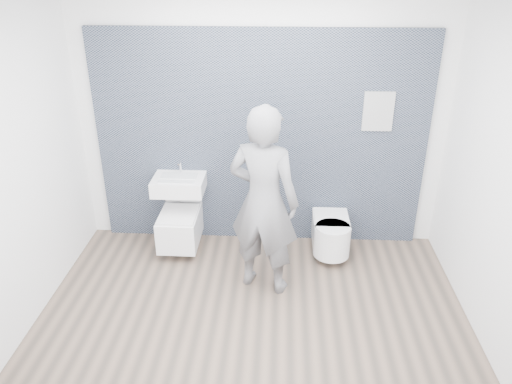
# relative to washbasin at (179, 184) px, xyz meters

# --- Properties ---
(ground) EXTENTS (4.00, 4.00, 0.00)m
(ground) POSITION_rel_washbasin_xyz_m (0.88, -1.23, -0.77)
(ground) COLOR brown
(ground) RESTS_ON ground
(room_shell) EXTENTS (4.00, 4.00, 4.00)m
(room_shell) POSITION_rel_washbasin_xyz_m (0.88, -1.23, 0.97)
(room_shell) COLOR silver
(room_shell) RESTS_ON ground
(tile_wall) EXTENTS (3.60, 0.06, 2.40)m
(tile_wall) POSITION_rel_washbasin_xyz_m (0.88, 0.24, -0.77)
(tile_wall) COLOR black
(tile_wall) RESTS_ON ground
(washbasin) EXTENTS (0.56, 0.42, 0.42)m
(washbasin) POSITION_rel_washbasin_xyz_m (0.00, 0.00, 0.00)
(washbasin) COLOR white
(washbasin) RESTS_ON ground
(toilet_square) EXTENTS (0.43, 0.62, 0.77)m
(toilet_square) POSITION_rel_washbasin_xyz_m (0.00, -0.09, -0.47)
(toilet_square) COLOR white
(toilet_square) RESTS_ON ground
(toilet_rounded) EXTENTS (0.39, 0.66, 0.36)m
(toilet_rounded) POSITION_rel_washbasin_xyz_m (1.69, -0.13, -0.51)
(toilet_rounded) COLOR white
(toilet_rounded) RESTS_ON ground
(info_placard) EXTENTS (0.31, 0.03, 0.42)m
(info_placard) POSITION_rel_washbasin_xyz_m (2.12, 0.20, -0.77)
(info_placard) COLOR silver
(info_placard) RESTS_ON ground
(visitor) EXTENTS (0.80, 0.65, 1.89)m
(visitor) POSITION_rel_washbasin_xyz_m (0.96, -0.73, 0.18)
(visitor) COLOR slate
(visitor) RESTS_ON ground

